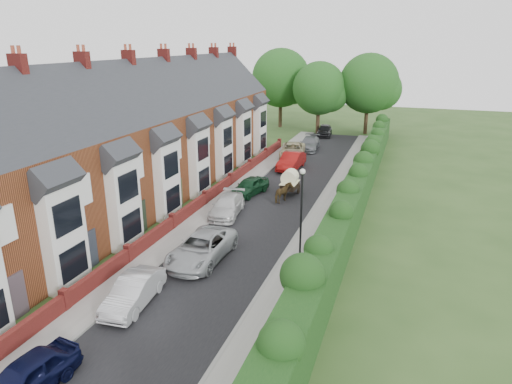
% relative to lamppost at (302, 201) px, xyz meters
% --- Properties ---
extents(ground, '(140.00, 140.00, 0.00)m').
position_rel_lamppost_xyz_m(ground, '(-3.40, -4.00, -3.30)').
color(ground, '#2D4C1E').
rests_on(ground, ground).
extents(road, '(6.00, 58.00, 0.02)m').
position_rel_lamppost_xyz_m(road, '(-3.90, 7.00, -3.29)').
color(road, black).
rests_on(road, ground).
extents(pavement_hedge_side, '(2.20, 58.00, 0.12)m').
position_rel_lamppost_xyz_m(pavement_hedge_side, '(0.20, 7.00, -3.24)').
color(pavement_hedge_side, gray).
rests_on(pavement_hedge_side, ground).
extents(pavement_house_side, '(1.70, 58.00, 0.12)m').
position_rel_lamppost_xyz_m(pavement_house_side, '(-7.75, 7.00, -3.24)').
color(pavement_house_side, gray).
rests_on(pavement_house_side, ground).
extents(kerb_hedge_side, '(0.18, 58.00, 0.13)m').
position_rel_lamppost_xyz_m(kerb_hedge_side, '(-0.85, 7.00, -3.23)').
color(kerb_hedge_side, gray).
rests_on(kerb_hedge_side, ground).
extents(kerb_house_side, '(0.18, 58.00, 0.13)m').
position_rel_lamppost_xyz_m(kerb_house_side, '(-6.95, 7.00, -3.23)').
color(kerb_house_side, gray).
rests_on(kerb_house_side, ground).
extents(hedge, '(2.10, 58.00, 2.85)m').
position_rel_lamppost_xyz_m(hedge, '(2.00, 7.00, -1.70)').
color(hedge, '#103411').
rests_on(hedge, ground).
extents(terrace_row, '(9.05, 40.50, 11.50)m').
position_rel_lamppost_xyz_m(terrace_row, '(-14.27, 5.98, 1.18)').
color(terrace_row, brown).
rests_on(terrace_row, ground).
extents(garden_wall_row, '(0.35, 40.35, 1.10)m').
position_rel_lamppost_xyz_m(garden_wall_row, '(-8.75, 6.00, -2.84)').
color(garden_wall_row, maroon).
rests_on(garden_wall_row, ground).
extents(lamppost, '(0.32, 0.32, 5.16)m').
position_rel_lamppost_xyz_m(lamppost, '(0.00, 0.00, 0.00)').
color(lamppost, black).
rests_on(lamppost, ground).
extents(tree_far_left, '(7.14, 6.80, 9.29)m').
position_rel_lamppost_xyz_m(tree_far_left, '(-6.05, 36.08, 2.41)').
color(tree_far_left, '#332316').
rests_on(tree_far_left, ground).
extents(tree_far_right, '(7.98, 7.60, 10.31)m').
position_rel_lamppost_xyz_m(tree_far_right, '(-0.01, 38.08, 3.02)').
color(tree_far_right, '#332316').
rests_on(tree_far_right, ground).
extents(tree_far_back, '(8.40, 8.00, 10.82)m').
position_rel_lamppost_xyz_m(tree_far_back, '(-11.99, 39.08, 3.32)').
color(tree_far_back, '#332316').
rests_on(tree_far_back, ground).
extents(car_navy, '(2.12, 4.16, 1.36)m').
position_rel_lamppost_xyz_m(car_navy, '(-6.40, -13.66, -2.62)').
color(car_navy, black).
rests_on(car_navy, ground).
extents(car_silver_a, '(1.84, 4.28, 1.37)m').
position_rel_lamppost_xyz_m(car_silver_a, '(-6.08, -7.53, -2.61)').
color(car_silver_a, silver).
rests_on(car_silver_a, ground).
extents(car_silver_b, '(2.60, 5.45, 1.50)m').
position_rel_lamppost_xyz_m(car_silver_b, '(-5.05, -2.37, -2.55)').
color(car_silver_b, '#A4A8AB').
rests_on(car_silver_b, ground).
extents(car_white, '(2.47, 4.80, 1.33)m').
position_rel_lamppost_xyz_m(car_white, '(-6.40, 4.59, -2.63)').
color(car_white, silver).
rests_on(car_white, ground).
extents(car_green, '(2.48, 4.31, 1.38)m').
position_rel_lamppost_xyz_m(car_green, '(-6.40, 9.35, -2.61)').
color(car_green, '#0F331B').
rests_on(car_green, ground).
extents(car_red, '(1.86, 4.89, 1.59)m').
position_rel_lamppost_xyz_m(car_red, '(-5.19, 17.80, -2.50)').
color(car_red, maroon).
rests_on(car_red, ground).
extents(car_beige, '(3.45, 5.79, 1.51)m').
position_rel_lamppost_xyz_m(car_beige, '(-6.24, 22.33, -2.54)').
color(car_beige, '#C7B890').
rests_on(car_beige, ground).
extents(car_grey, '(2.33, 5.05, 1.43)m').
position_rel_lamppost_xyz_m(car_grey, '(-5.32, 26.35, -2.58)').
color(car_grey, slate).
rests_on(car_grey, ground).
extents(car_black, '(2.22, 4.52, 1.48)m').
position_rel_lamppost_xyz_m(car_black, '(-5.19, 34.60, -2.56)').
color(car_black, black).
rests_on(car_black, ground).
extents(horse, '(1.23, 1.88, 1.46)m').
position_rel_lamppost_xyz_m(horse, '(-3.36, 8.43, -2.57)').
color(horse, '#47341A').
rests_on(horse, ground).
extents(horse_cart, '(1.30, 2.87, 2.07)m').
position_rel_lamppost_xyz_m(horse_cart, '(-3.36, 10.29, -2.11)').
color(horse_cart, black).
rests_on(horse_cart, ground).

